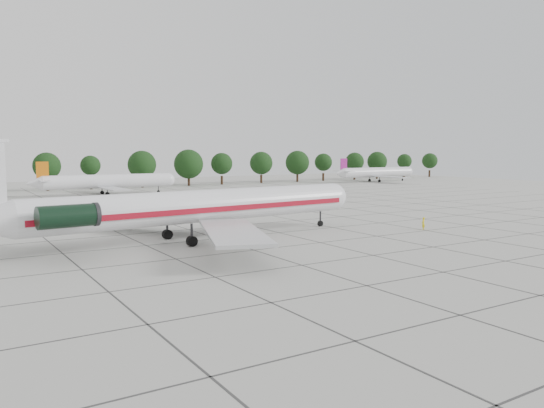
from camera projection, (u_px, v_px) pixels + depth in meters
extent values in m
plane|color=#B0B0A9|center=(279.00, 233.00, 62.04)|extent=(260.00, 260.00, 0.00)
cube|color=#383838|center=(222.00, 219.00, 74.70)|extent=(170.00, 170.00, 0.02)
cylinder|color=silver|center=(205.00, 206.00, 56.83)|extent=(37.95, 7.01, 3.46)
sphere|color=silver|center=(333.00, 197.00, 68.25)|extent=(3.46, 3.46, 3.46)
cube|color=maroon|center=(197.00, 207.00, 58.25)|extent=(36.58, 3.53, 0.58)
cube|color=maroon|center=(213.00, 210.00, 55.47)|extent=(36.58, 3.53, 0.58)
cube|color=#B7BABC|center=(146.00, 213.00, 62.86)|extent=(12.14, 16.02, 0.31)
cube|color=#B7BABC|center=(233.00, 232.00, 47.92)|extent=(9.83, 16.45, 0.31)
cube|color=black|center=(50.00, 211.00, 49.48)|extent=(2.43, 1.58, 0.26)
cylinder|color=black|center=(48.00, 210.00, 50.06)|extent=(5.20, 2.46, 1.99)
cube|color=black|center=(65.00, 215.00, 45.74)|extent=(2.43, 1.58, 0.26)
cylinder|color=black|center=(68.00, 216.00, 45.16)|extent=(5.20, 2.46, 1.99)
cylinder|color=black|center=(320.00, 219.00, 67.25)|extent=(0.23, 0.23, 1.99)
cylinder|color=black|center=(320.00, 223.00, 67.31)|extent=(0.76, 0.36, 0.73)
cylinder|color=black|center=(167.00, 227.00, 57.32)|extent=(0.27, 0.27, 1.89)
cylinder|color=black|center=(167.00, 234.00, 57.40)|extent=(1.10, 0.73, 1.05)
cylinder|color=black|center=(192.00, 233.00, 53.00)|extent=(0.27, 0.27, 1.89)
cylinder|color=black|center=(192.00, 241.00, 53.09)|extent=(1.10, 0.73, 1.05)
imported|color=yellow|center=(423.00, 224.00, 64.27)|extent=(0.67, 0.61, 1.54)
cylinder|color=silver|center=(109.00, 181.00, 115.76)|extent=(27.20, 3.00, 3.00)
cube|color=#B7BABC|center=(105.00, 187.00, 115.35)|extent=(3.50, 27.20, 0.25)
cube|color=#C5620B|center=(42.00, 170.00, 108.42)|extent=(2.40, 0.25, 3.60)
cylinder|color=black|center=(102.00, 193.00, 117.35)|extent=(0.80, 0.45, 0.80)
cylinder|color=black|center=(107.00, 194.00, 113.63)|extent=(0.80, 0.45, 0.80)
cylinder|color=silver|center=(377.00, 172.00, 165.75)|extent=(27.20, 3.00, 3.00)
cube|color=#B7BABC|center=(374.00, 176.00, 165.34)|extent=(3.50, 27.20, 0.25)
cube|color=#941A77|center=(344.00, 164.00, 158.41)|extent=(2.40, 0.25, 3.60)
cylinder|color=black|center=(370.00, 180.00, 167.34)|extent=(0.80, 0.45, 0.80)
cylinder|color=black|center=(379.00, 181.00, 163.62)|extent=(0.80, 0.45, 0.80)
cylinder|color=#332114|center=(48.00, 186.00, 127.51)|extent=(0.70, 0.70, 2.50)
sphere|color=black|center=(47.00, 166.00, 127.04)|extent=(6.50, 6.50, 6.50)
cylinder|color=#332114|center=(91.00, 184.00, 132.88)|extent=(0.70, 0.70, 2.50)
sphere|color=black|center=(90.00, 165.00, 132.41)|extent=(4.93, 4.93, 4.93)
cylinder|color=#332114|center=(142.00, 183.00, 139.83)|extent=(0.70, 0.70, 2.50)
sphere|color=black|center=(142.00, 165.00, 139.36)|extent=(7.40, 7.40, 7.40)
cylinder|color=#332114|center=(189.00, 181.00, 146.78)|extent=(0.70, 0.70, 2.50)
sphere|color=black|center=(189.00, 164.00, 146.31)|extent=(8.08, 8.08, 8.08)
cylinder|color=#332114|center=(222.00, 180.00, 152.15)|extent=(0.70, 0.70, 2.50)
sphere|color=black|center=(222.00, 164.00, 151.68)|extent=(6.17, 6.17, 6.17)
cylinder|color=#332114|center=(261.00, 179.00, 159.09)|extent=(0.70, 0.70, 2.50)
sphere|color=black|center=(261.00, 163.00, 158.62)|extent=(6.82, 6.82, 6.82)
cylinder|color=#332114|center=(297.00, 178.00, 166.04)|extent=(0.70, 0.70, 2.50)
sphere|color=black|center=(297.00, 163.00, 165.57)|extent=(7.44, 7.44, 7.44)
cylinder|color=#332114|center=(323.00, 177.00, 171.41)|extent=(0.70, 0.70, 2.50)
sphere|color=black|center=(323.00, 162.00, 170.94)|extent=(5.66, 5.66, 5.66)
cylinder|color=#332114|center=(354.00, 176.00, 178.36)|extent=(0.70, 0.70, 2.50)
sphere|color=black|center=(355.00, 162.00, 177.89)|extent=(6.25, 6.25, 6.25)
cylinder|color=#332114|center=(377.00, 175.00, 183.73)|extent=(0.70, 0.70, 2.50)
sphere|color=black|center=(377.00, 161.00, 183.26)|extent=(6.79, 6.79, 6.79)
cylinder|color=#332114|center=(404.00, 174.00, 190.67)|extent=(0.70, 0.70, 2.50)
sphere|color=black|center=(404.00, 161.00, 190.20)|extent=(5.16, 5.16, 5.16)
cylinder|color=#332114|center=(429.00, 174.00, 197.62)|extent=(0.70, 0.70, 2.50)
sphere|color=black|center=(430.00, 161.00, 197.15)|extent=(5.68, 5.68, 5.68)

